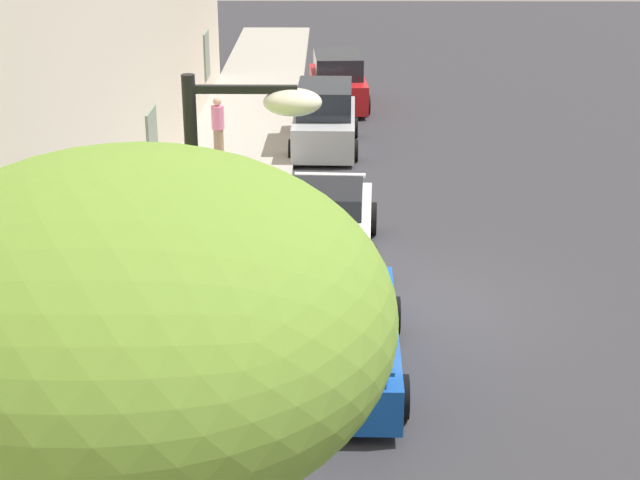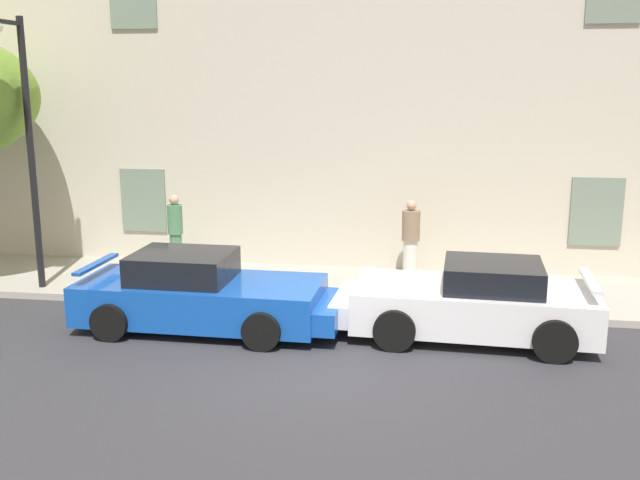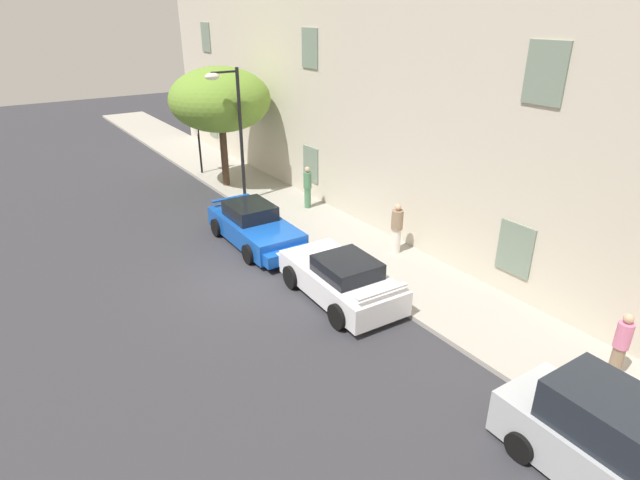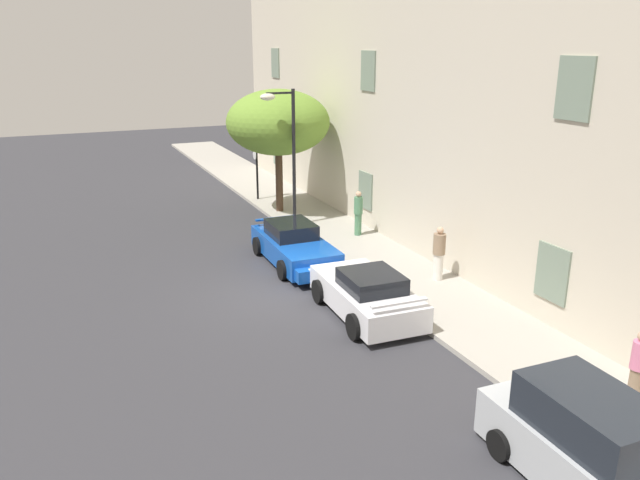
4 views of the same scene
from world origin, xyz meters
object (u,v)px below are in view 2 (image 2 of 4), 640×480
Objects in this scene: pedestrian_bystander at (411,239)px; sportscar_yellow_flank at (465,303)px; pedestrian_admiring at (175,232)px; sportscar_red_lead at (209,296)px; street_lamp at (15,104)px.

sportscar_yellow_flank is at bearing -71.83° from pedestrian_bystander.
pedestrian_admiring is at bearing 154.15° from sportscar_yellow_flank.
sportscar_yellow_flank is 2.60× the size of pedestrian_admiring.
pedestrian_admiring is at bearing 118.53° from sportscar_red_lead.
street_lamp is 3.13× the size of pedestrian_admiring.
sportscar_red_lead is at bearing -135.36° from pedestrian_bystander.
pedestrian_bystander is at bearing 16.56° from street_lamp.
sportscar_red_lead is 0.87× the size of street_lamp.
sportscar_red_lead reaches higher than sportscar_yellow_flank.
street_lamp is 4.31m from pedestrian_admiring.
sportscar_red_lead is 2.73× the size of pedestrian_bystander.
pedestrian_admiring is at bearing -178.73° from pedestrian_bystander.
pedestrian_bystander is (3.49, 3.44, 0.42)m from sportscar_red_lead.
pedestrian_bystander reaches higher than sportscar_yellow_flank.
sportscar_yellow_flank is at bearing 3.20° from sportscar_red_lead.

